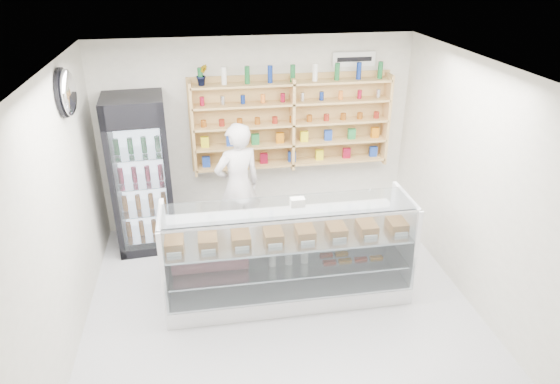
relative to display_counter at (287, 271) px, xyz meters
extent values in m
plane|color=#B8B8BD|center=(-0.11, -0.53, -0.35)|extent=(5.00, 5.00, 0.00)
plane|color=white|center=(-0.11, -0.53, 2.45)|extent=(5.00, 5.00, 0.00)
plane|color=silver|center=(-0.11, 1.97, 1.05)|extent=(4.50, 0.00, 4.50)
plane|color=silver|center=(-2.36, -0.53, 1.05)|extent=(0.00, 5.00, 5.00)
plane|color=silver|center=(2.14, -0.53, 1.05)|extent=(0.00, 5.00, 5.00)
cube|color=white|center=(0.00, -0.01, -0.23)|extent=(2.88, 0.81, 0.24)
cube|color=white|center=(0.00, 0.36, 0.19)|extent=(2.88, 0.05, 0.60)
cube|color=silver|center=(0.00, -0.01, 0.14)|extent=(2.76, 0.72, 0.02)
cube|color=silver|center=(0.00, -0.01, 0.50)|extent=(2.82, 0.75, 0.02)
cube|color=silver|center=(0.00, -0.41, 0.40)|extent=(2.82, 0.12, 1.00)
cube|color=silver|center=(0.00, -0.06, 0.90)|extent=(2.82, 0.57, 0.01)
imported|color=silver|center=(-0.46, 1.30, 0.56)|extent=(0.76, 0.62, 1.81)
cube|color=black|center=(-1.75, 1.51, 0.73)|extent=(0.83, 0.81, 2.16)
cube|color=#2E0538|center=(-1.77, 1.16, 1.65)|extent=(0.76, 0.08, 0.30)
cube|color=silver|center=(-1.78, 1.14, 0.64)|extent=(0.65, 0.06, 1.71)
cube|color=tan|center=(-1.01, 1.81, 1.24)|extent=(0.04, 0.28, 1.33)
cube|color=tan|center=(0.39, 1.81, 1.24)|extent=(0.04, 0.28, 1.33)
cube|color=tan|center=(1.79, 1.81, 1.24)|extent=(0.04, 0.28, 1.33)
cube|color=tan|center=(0.39, 1.81, 0.65)|extent=(2.80, 0.28, 0.03)
cube|color=tan|center=(0.39, 1.81, 0.95)|extent=(2.80, 0.28, 0.03)
cube|color=tan|center=(0.39, 1.81, 1.25)|extent=(2.80, 0.28, 0.03)
cube|color=tan|center=(0.39, 1.81, 1.55)|extent=(2.80, 0.28, 0.03)
cube|color=tan|center=(0.39, 1.81, 1.83)|extent=(2.80, 0.28, 0.03)
imported|color=#1E6626|center=(-0.84, 1.81, 1.99)|extent=(0.18, 0.16, 0.28)
ellipsoid|color=silver|center=(-2.28, 0.67, 2.10)|extent=(0.15, 0.50, 0.50)
cube|color=white|center=(1.29, 1.94, 2.10)|extent=(0.62, 0.03, 0.20)
camera|label=1|loc=(-0.91, -4.90, 3.46)|focal=32.00mm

